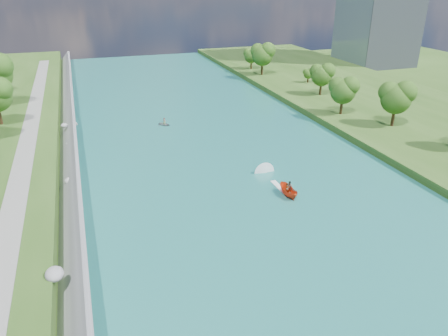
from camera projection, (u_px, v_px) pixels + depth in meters
name	position (u px, v px, depth m)	size (l,w,h in m)	color
ground	(282.00, 234.00, 56.78)	(260.00, 260.00, 0.00)	#2D5119
river_water	(231.00, 173.00, 74.06)	(55.00, 240.00, 0.10)	#1B695D
riprap_bank	(69.00, 187.00, 65.02)	(4.54, 236.00, 4.70)	slate
riverside_path	(19.00, 181.00, 63.13)	(3.00, 200.00, 0.10)	gray
trees_east	(408.00, 109.00, 85.28)	(16.81, 140.06, 11.67)	#265015
motorboat	(284.00, 187.00, 67.10)	(3.60, 19.02, 2.23)	red
raft	(164.00, 124.00, 96.84)	(3.34, 3.49, 1.68)	gray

